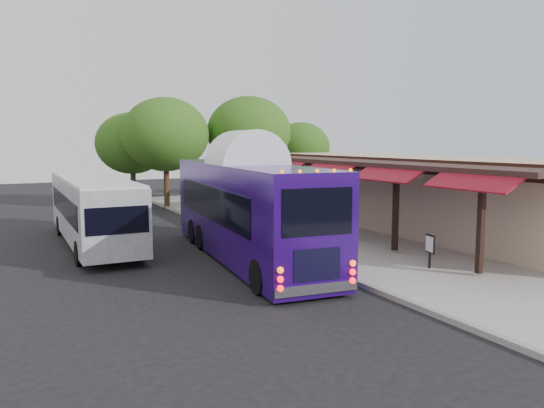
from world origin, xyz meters
TOP-DOWN VIEW (x-y plane):
  - ground at (0.00, 0.00)m, footprint 90.00×90.00m
  - sidewalk at (5.00, 4.00)m, footprint 10.00×40.00m
  - curb at (0.05, 4.00)m, footprint 0.20×40.00m
  - station_shelter at (8.38, 4.00)m, footprint 8.15×20.00m
  - coach_bus at (-1.45, 2.05)m, footprint 3.64×11.96m
  - city_bus at (-6.06, 7.44)m, footprint 2.37×10.54m
  - ped_a at (0.60, 1.16)m, footprint 0.77×0.66m
  - ped_b at (0.60, 5.97)m, footprint 1.00×0.89m
  - ped_c at (3.33, 3.86)m, footprint 1.08×0.77m
  - ped_d at (2.93, 11.73)m, footprint 1.13×0.86m
  - sign_board at (3.08, -2.58)m, footprint 0.15×0.51m
  - tree_left at (0.09, 18.05)m, footprint 5.57×5.57m
  - tree_mid at (5.88, 17.87)m, footprint 5.78×5.78m
  - tree_right at (11.48, 20.43)m, footprint 4.54×4.54m
  - tree_far at (-1.39, 21.06)m, footprint 4.91×4.91m

SIDE VIEW (x-z plane):
  - ground at x=0.00m, z-range 0.00..0.00m
  - sidewalk at x=5.00m, z-range 0.00..0.15m
  - curb at x=0.05m, z-range -0.01..0.15m
  - sign_board at x=3.08m, z-range 0.35..1.48m
  - ped_d at x=2.93m, z-range 0.15..1.69m
  - ped_c at x=3.33m, z-range 0.15..1.85m
  - ped_b at x=0.60m, z-range 0.15..1.86m
  - ped_a at x=0.60m, z-range 0.15..1.93m
  - city_bus at x=-6.06m, z-range 0.15..2.98m
  - station_shelter at x=8.38m, z-range 0.05..3.65m
  - coach_bus at x=-1.45m, z-range 0.14..3.91m
  - tree_right at x=11.48m, z-range 0.97..6.77m
  - tree_far at x=-1.39m, z-range 1.05..7.33m
  - tree_left at x=0.09m, z-range 1.19..8.32m
  - tree_mid at x=5.88m, z-range 1.24..8.64m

